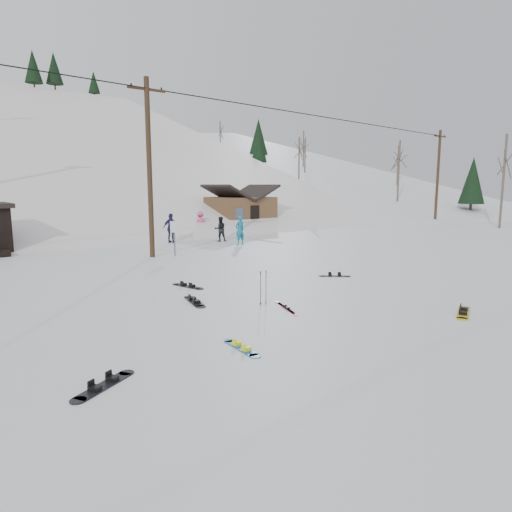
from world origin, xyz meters
TOP-DOWN VIEW (x-y plane):
  - ground at (0.00, 0.00)m, footprint 200.00×200.00m
  - ridge_right at (38.00, 50.00)m, footprint 45.66×93.98m
  - treeline_right at (36.00, 42.00)m, footprint 20.00×60.00m
  - utility_pole at (2.00, 14.00)m, footprint 2.00×0.26m
  - utility_pole_right at (34.00, 17.00)m, footprint 2.00×0.26m
  - trail_sign at (3.10, 13.58)m, footprint 0.50×0.09m
  - cabin at (15.00, 24.00)m, footprint 5.39×4.40m
  - hero_snowboard at (-2.32, 0.23)m, footprint 0.38×1.42m
  - hero_skis at (0.77, 2.17)m, footprint 0.68×1.62m
  - ski_poles at (0.52, 2.96)m, footprint 0.30×0.08m
  - board_scatter_a at (-5.53, 0.21)m, footprint 1.42×0.90m
  - board_scatter_b at (-1.03, 4.55)m, footprint 0.63×1.62m
  - board_scatter_d at (5.64, 4.62)m, footprint 1.06×0.95m
  - board_scatter_e at (4.50, -1.43)m, footprint 1.54×0.89m
  - board_scatter_f at (-0.09, 6.64)m, footprint 0.59×1.50m
  - skier_teal at (8.56, 15.25)m, footprint 0.69×0.48m
  - skier_dark at (8.48, 17.37)m, footprint 0.96×0.86m
  - skier_pink at (9.79, 22.04)m, footprint 1.21×0.81m
  - skier_navy at (5.58, 18.71)m, footprint 1.04×1.18m

SIDE VIEW (x-z plane):
  - ridge_right at x=38.00m, z-range -38.30..16.30m
  - ground at x=0.00m, z-range 0.00..0.00m
  - treeline_right at x=36.00m, z-range -5.00..5.00m
  - board_scatter_d at x=5.64m, z-range -0.02..0.07m
  - hero_skis at x=0.77m, z-range -0.02..0.07m
  - hero_snowboard at x=-2.32m, z-range -0.02..0.08m
  - board_scatter_f at x=-0.09m, z-range -0.03..0.08m
  - board_scatter_a at x=-5.53m, z-range -0.03..0.08m
  - board_scatter_b at x=-1.03m, z-range -0.03..0.09m
  - board_scatter_e at x=4.50m, z-range -0.03..0.09m
  - ski_poles at x=0.52m, z-range 0.01..1.10m
  - skier_dark at x=8.48m, z-range 0.00..1.64m
  - skier_pink at x=9.79m, z-range 0.00..1.74m
  - skier_teal at x=8.56m, z-range 0.00..1.82m
  - skier_navy at x=5.58m, z-range 0.00..1.91m
  - trail_sign at x=3.10m, z-range 0.35..2.20m
  - cabin at x=15.00m, z-range -0.40..3.37m
  - utility_pole at x=2.00m, z-range 0.18..9.18m
  - utility_pole_right at x=34.00m, z-range 0.18..9.18m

